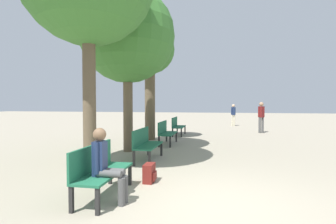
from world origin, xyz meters
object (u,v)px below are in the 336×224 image
(person_seated, at_px, (106,163))
(bench_row_0, at_px, (99,168))
(bench_row_1, at_px, (145,142))
(tree_row_2, at_px, (150,52))
(backpack, at_px, (149,173))
(pedestrian_near, at_px, (261,115))
(bench_row_2, at_px, (166,131))
(pedestrian_mid, at_px, (233,113))
(tree_row_1, at_px, (128,36))
(bench_row_3, at_px, (177,125))

(person_seated, bearing_deg, bench_row_0, 134.55)
(bench_row_0, xyz_separation_m, bench_row_1, (0.00, 2.99, 0.00))
(tree_row_2, bearing_deg, bench_row_0, -82.35)
(backpack, bearing_deg, bench_row_0, -123.63)
(backpack, distance_m, pedestrian_near, 10.53)
(bench_row_0, distance_m, bench_row_2, 5.98)
(tree_row_2, relative_size, pedestrian_mid, 3.31)
(tree_row_1, bearing_deg, tree_row_2, 90.00)
(bench_row_1, distance_m, person_seated, 3.25)
(bench_row_0, height_order, bench_row_3, same)
(bench_row_2, bearing_deg, bench_row_0, -90.00)
(backpack, relative_size, pedestrian_mid, 0.25)
(bench_row_1, relative_size, backpack, 3.96)
(tree_row_1, bearing_deg, bench_row_1, -52.15)
(bench_row_0, height_order, bench_row_1, same)
(bench_row_2, height_order, pedestrian_near, pedestrian_near)
(tree_row_2, xyz_separation_m, pedestrian_mid, (4.09, 7.73, -3.03))
(bench_row_1, bearing_deg, bench_row_2, 90.00)
(bench_row_0, bearing_deg, backpack, 56.37)
(backpack, height_order, pedestrian_near, pedestrian_near)
(bench_row_0, height_order, person_seated, person_seated)
(bench_row_3, bearing_deg, bench_row_1, -90.00)
(bench_row_2, distance_m, bench_row_3, 2.99)
(bench_row_3, xyz_separation_m, pedestrian_near, (4.39, 1.83, 0.46))
(bench_row_0, relative_size, bench_row_3, 1.00)
(bench_row_2, height_order, bench_row_3, same)
(tree_row_2, bearing_deg, pedestrian_near, 34.14)
(bench_row_3, relative_size, tree_row_1, 0.28)
(backpack, bearing_deg, tree_row_1, 116.48)
(bench_row_3, relative_size, tree_row_2, 0.30)
(bench_row_0, relative_size, person_seated, 1.23)
(tree_row_2, xyz_separation_m, person_seated, (1.20, -7.41, -3.26))
(person_seated, bearing_deg, tree_row_1, 105.06)
(person_seated, xyz_separation_m, pedestrian_mid, (2.89, 15.14, 0.23))
(bench_row_0, distance_m, pedestrian_mid, 15.22)
(pedestrian_mid, bearing_deg, bench_row_0, -101.86)
(bench_row_0, xyz_separation_m, tree_row_1, (-0.96, 4.23, 3.40))
(bench_row_3, xyz_separation_m, tree_row_2, (-0.96, -1.81, 3.40))
(tree_row_2, bearing_deg, pedestrian_mid, 62.13)
(bench_row_1, xyz_separation_m, backpack, (0.65, -2.01, -0.33))
(bench_row_2, xyz_separation_m, backpack, (0.65, -4.99, -0.33))
(bench_row_1, xyz_separation_m, bench_row_3, (0.00, 5.98, 0.00))
(bench_row_2, xyz_separation_m, person_seated, (0.24, -6.22, 0.15))
(bench_row_1, xyz_separation_m, bench_row_2, (0.00, 2.99, 0.00))
(bench_row_1, xyz_separation_m, pedestrian_near, (4.39, 7.80, 0.46))
(pedestrian_near, bearing_deg, pedestrian_mid, 107.13)
(person_seated, bearing_deg, bench_row_3, 91.50)
(bench_row_2, height_order, tree_row_2, tree_row_2)
(bench_row_2, distance_m, backpack, 5.05)
(bench_row_1, relative_size, pedestrian_near, 0.90)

